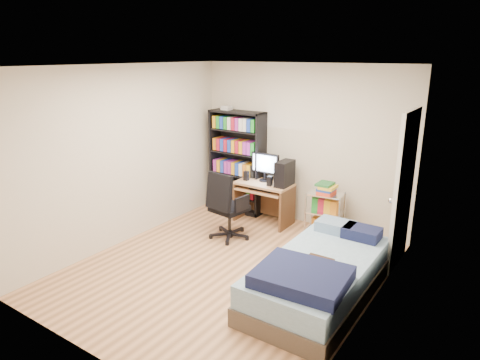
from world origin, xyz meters
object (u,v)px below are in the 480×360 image
Objects in this scene: media_shelf at (237,161)px; office_chair at (227,217)px; bed at (319,276)px; computer_desk at (270,187)px.

media_shelf is 1.32m from office_chair.
media_shelf is 3.00m from bed.
media_shelf is 0.83m from computer_desk.
office_chair reaches higher than bed.
bed is at bearing -45.83° from computer_desk.
office_chair is at bearing -103.48° from computer_desk.
computer_desk reaches higher than bed.
bed is (1.56, -1.61, -0.34)m from computer_desk.
computer_desk is 0.95m from office_chair.
office_chair is 0.49× the size of bed.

